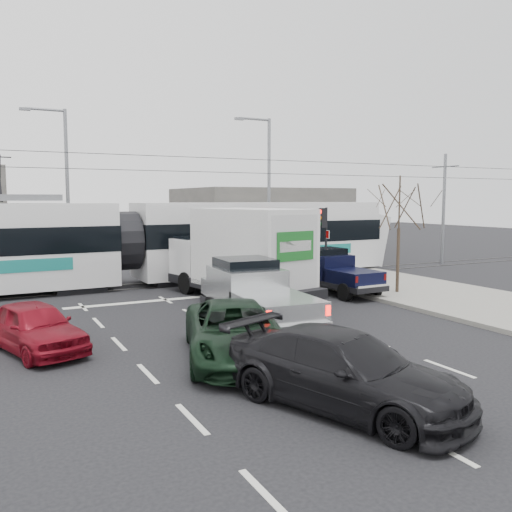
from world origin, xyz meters
name	(u,v)px	position (x,y,z in m)	size (l,w,h in m)	color
ground	(271,326)	(0.00, 0.00, 0.00)	(120.00, 120.00, 0.00)	black
sidewalk_right	(466,300)	(9.00, 0.00, 0.07)	(6.00, 60.00, 0.15)	gray
rails	(174,283)	(0.00, 10.00, 0.01)	(60.00, 1.60, 0.03)	#33302D
building_right	(259,219)	(12.00, 24.00, 2.50)	(12.00, 10.00, 5.00)	slate
bare_tree	(399,208)	(7.60, 2.50, 3.79)	(2.40, 2.40, 5.00)	#47382B
traffic_signal	(324,228)	(6.47, 6.50, 2.74)	(0.44, 0.44, 3.60)	black
street_lamp_near	(266,183)	(7.31, 14.00, 5.11)	(2.38, 0.25, 9.00)	slate
street_lamp_far	(64,181)	(-4.19, 16.00, 5.11)	(2.38, 0.25, 9.00)	slate
catenary	(173,205)	(0.00, 10.00, 3.88)	(60.00, 0.20, 7.00)	black
tram	(124,243)	(-2.34, 10.27, 2.10)	(29.05, 3.84, 5.91)	white
silver_pickup	(254,294)	(-0.59, 0.08, 1.08)	(2.50, 6.13, 2.18)	black
box_truck	(242,255)	(1.21, 4.73, 1.86)	(4.07, 7.91, 3.77)	black
navy_pickup	(334,271)	(5.49, 4.23, 0.96)	(1.97, 4.71, 1.95)	black
green_car	(236,332)	(-2.65, -2.93, 0.74)	(2.45, 5.31, 1.48)	black
red_car	(35,327)	(-7.20, 0.25, 0.69)	(1.63, 4.05, 1.38)	maroon
dark_car	(344,371)	(-2.11, -6.85, 0.76)	(2.13, 5.24, 1.52)	black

